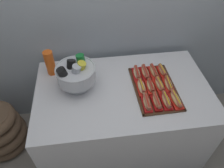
{
  "coord_description": "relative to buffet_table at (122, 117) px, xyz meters",
  "views": [
    {
      "loc": [
        -0.25,
        -1.17,
        2.05
      ],
      "look_at": [
        -0.1,
        -0.03,
        0.9
      ],
      "focal_mm": 34.2,
      "sensor_mm": 36.0,
      "label": 1
    }
  ],
  "objects": [
    {
      "name": "punch_bowl",
      "position": [
        -0.37,
        0.07,
        0.53
      ],
      "size": [
        0.31,
        0.31,
        0.27
      ],
      "color": "silver",
      "rests_on": "buffet_table"
    },
    {
      "name": "hot_dog_0",
      "position": [
        0.14,
        -0.2,
        0.42
      ],
      "size": [
        0.06,
        0.16,
        0.06
      ],
      "color": "red",
      "rests_on": "serving_tray"
    },
    {
      "name": "hot_dog_10",
      "position": [
        0.29,
        0.14,
        0.41
      ],
      "size": [
        0.07,
        0.17,
        0.06
      ],
      "color": "red",
      "rests_on": "serving_tray"
    },
    {
      "name": "hot_dog_1",
      "position": [
        0.22,
        -0.19,
        0.42
      ],
      "size": [
        0.06,
        0.16,
        0.06
      ],
      "color": "#B21414",
      "rests_on": "serving_tray"
    },
    {
      "name": "hot_dog_7",
      "position": [
        0.36,
        -0.03,
        0.41
      ],
      "size": [
        0.07,
        0.18,
        0.06
      ],
      "color": "red",
      "rests_on": "serving_tray"
    },
    {
      "name": "ground_plane",
      "position": [
        0.0,
        0.0,
        -0.42
      ],
      "size": [
        10.0,
        10.0,
        0.0
      ],
      "primitive_type": "plane",
      "color": "gray"
    },
    {
      "name": "cup_stack",
      "position": [
        -0.58,
        0.27,
        0.49
      ],
      "size": [
        0.08,
        0.08,
        0.22
      ],
      "color": "#EA5B19",
      "rests_on": "buffet_table"
    },
    {
      "name": "hot_dog_9",
      "position": [
        0.21,
        0.14,
        0.41
      ],
      "size": [
        0.07,
        0.18,
        0.06
      ],
      "color": "#B21414",
      "rests_on": "serving_tray"
    },
    {
      "name": "hot_dog_11",
      "position": [
        0.36,
        0.14,
        0.41
      ],
      "size": [
        0.07,
        0.16,
        0.06
      ],
      "color": "red",
      "rests_on": "serving_tray"
    },
    {
      "name": "serving_tray",
      "position": [
        0.25,
        -0.03,
        0.38
      ],
      "size": [
        0.34,
        0.53,
        0.01
      ],
      "color": "#472B19",
      "rests_on": "buffet_table"
    },
    {
      "name": "hot_dog_6",
      "position": [
        0.29,
        -0.03,
        0.42
      ],
      "size": [
        0.08,
        0.16,
        0.06
      ],
      "color": "red",
      "rests_on": "serving_tray"
    },
    {
      "name": "hot_dog_2",
      "position": [
        0.29,
        -0.19,
        0.41
      ],
      "size": [
        0.07,
        0.17,
        0.06
      ],
      "color": "#B21414",
      "rests_on": "serving_tray"
    },
    {
      "name": "hot_dog_8",
      "position": [
        0.14,
        0.13,
        0.42
      ],
      "size": [
        0.07,
        0.17,
        0.06
      ],
      "color": "red",
      "rests_on": "serving_tray"
    },
    {
      "name": "hot_dog_3",
      "position": [
        0.37,
        -0.19,
        0.42
      ],
      "size": [
        0.08,
        0.18,
        0.06
      ],
      "color": "red",
      "rests_on": "serving_tray"
    },
    {
      "name": "hot_dog_5",
      "position": [
        0.21,
        -0.03,
        0.41
      ],
      "size": [
        0.07,
        0.16,
        0.06
      ],
      "color": "red",
      "rests_on": "serving_tray"
    },
    {
      "name": "back_wall",
      "position": [
        0.0,
        0.54,
        0.88
      ],
      "size": [
        6.0,
        0.1,
        2.6
      ],
      "primitive_type": "cube",
      "color": "#9EA8B2",
      "rests_on": "ground_plane"
    },
    {
      "name": "hot_dog_4",
      "position": [
        0.14,
        -0.03,
        0.42
      ],
      "size": [
        0.07,
        0.17,
        0.06
      ],
      "color": "red",
      "rests_on": "serving_tray"
    },
    {
      "name": "buffet_table",
      "position": [
        0.0,
        0.0,
        0.0
      ],
      "size": [
        1.43,
        0.86,
        0.8
      ],
      "color": "silver",
      "rests_on": "ground_plane"
    }
  ]
}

